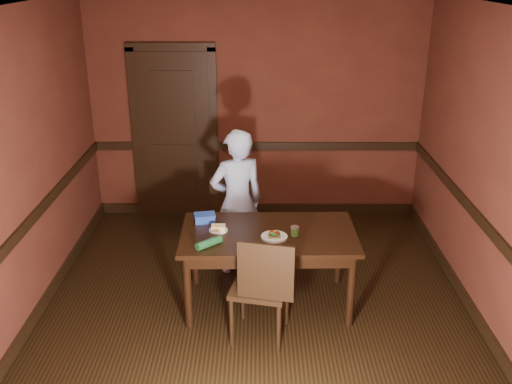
{
  "coord_description": "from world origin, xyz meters",
  "views": [
    {
      "loc": [
        0.02,
        -4.5,
        3.02
      ],
      "look_at": [
        0.0,
        0.35,
        1.05
      ],
      "focal_mm": 40.0,
      "sensor_mm": 36.0,
      "label": 1
    }
  ],
  "objects_px": {
    "chair_far": "(230,219)",
    "sandwich_plate": "(274,236)",
    "person": "(237,202)",
    "cheese_saucer": "(218,229)",
    "dining_table": "(268,268)",
    "food_tub": "(205,218)",
    "sauce_jar": "(295,231)",
    "chair_near": "(260,285)"
  },
  "relations": [
    {
      "from": "dining_table",
      "to": "cheese_saucer",
      "type": "relative_size",
      "value": 9.32
    },
    {
      "from": "person",
      "to": "food_tub",
      "type": "bearing_deg",
      "value": 35.82
    },
    {
      "from": "dining_table",
      "to": "chair_far",
      "type": "relative_size",
      "value": 1.97
    },
    {
      "from": "sauce_jar",
      "to": "chair_near",
      "type": "bearing_deg",
      "value": -125.81
    },
    {
      "from": "food_tub",
      "to": "sandwich_plate",
      "type": "bearing_deg",
      "value": -36.97
    },
    {
      "from": "person",
      "to": "sauce_jar",
      "type": "relative_size",
      "value": 17.31
    },
    {
      "from": "chair_far",
      "to": "food_tub",
      "type": "xyz_separation_m",
      "value": [
        -0.19,
        -0.8,
        0.38
      ]
    },
    {
      "from": "person",
      "to": "chair_near",
      "type": "bearing_deg",
      "value": 80.99
    },
    {
      "from": "food_tub",
      "to": "chair_near",
      "type": "bearing_deg",
      "value": -64.29
    },
    {
      "from": "sandwich_plate",
      "to": "chair_far",
      "type": "bearing_deg",
      "value": 111.86
    },
    {
      "from": "dining_table",
      "to": "chair_far",
      "type": "height_order",
      "value": "chair_far"
    },
    {
      "from": "dining_table",
      "to": "person",
      "type": "distance_m",
      "value": 0.81
    },
    {
      "from": "dining_table",
      "to": "cheese_saucer",
      "type": "xyz_separation_m",
      "value": [
        -0.46,
        0.03,
        0.39
      ]
    },
    {
      "from": "cheese_saucer",
      "to": "dining_table",
      "type": "bearing_deg",
      "value": -3.73
    },
    {
      "from": "chair_far",
      "to": "cheese_saucer",
      "type": "relative_size",
      "value": 4.73
    },
    {
      "from": "dining_table",
      "to": "food_tub",
      "type": "distance_m",
      "value": 0.76
    },
    {
      "from": "chair_far",
      "to": "cheese_saucer",
      "type": "distance_m",
      "value": 1.05
    },
    {
      "from": "sandwich_plate",
      "to": "cheese_saucer",
      "type": "bearing_deg",
      "value": 164.75
    },
    {
      "from": "person",
      "to": "food_tub",
      "type": "xyz_separation_m",
      "value": [
        -0.29,
        -0.43,
        0.02
      ]
    },
    {
      "from": "person",
      "to": "chair_far",
      "type": "bearing_deg",
      "value": -95.79
    },
    {
      "from": "chair_far",
      "to": "sauce_jar",
      "type": "height_order",
      "value": "sauce_jar"
    },
    {
      "from": "chair_far",
      "to": "sandwich_plate",
      "type": "relative_size",
      "value": 3.39
    },
    {
      "from": "chair_far",
      "to": "sauce_jar",
      "type": "bearing_deg",
      "value": -43.1
    },
    {
      "from": "chair_far",
      "to": "sandwich_plate",
      "type": "bearing_deg",
      "value": -51.65
    },
    {
      "from": "cheese_saucer",
      "to": "chair_far",
      "type": "bearing_deg",
      "value": 86.93
    },
    {
      "from": "person",
      "to": "cheese_saucer",
      "type": "bearing_deg",
      "value": 56.01
    },
    {
      "from": "sandwich_plate",
      "to": "food_tub",
      "type": "height_order",
      "value": "food_tub"
    },
    {
      "from": "chair_far",
      "to": "cheese_saucer",
      "type": "height_order",
      "value": "chair_far"
    },
    {
      "from": "person",
      "to": "food_tub",
      "type": "height_order",
      "value": "person"
    },
    {
      "from": "food_tub",
      "to": "person",
      "type": "bearing_deg",
      "value": 45.85
    },
    {
      "from": "chair_near",
      "to": "sandwich_plate",
      "type": "relative_size",
      "value": 4.15
    },
    {
      "from": "dining_table",
      "to": "sandwich_plate",
      "type": "height_order",
      "value": "sandwich_plate"
    },
    {
      "from": "chair_far",
      "to": "chair_near",
      "type": "xyz_separation_m",
      "value": [
        0.32,
        -1.51,
        0.09
      ]
    },
    {
      "from": "person",
      "to": "cheese_saucer",
      "type": "height_order",
      "value": "person"
    },
    {
      "from": "cheese_saucer",
      "to": "food_tub",
      "type": "bearing_deg",
      "value": 126.75
    },
    {
      "from": "sandwich_plate",
      "to": "cheese_saucer",
      "type": "xyz_separation_m",
      "value": [
        -0.51,
        0.14,
        0.0
      ]
    },
    {
      "from": "sauce_jar",
      "to": "cheese_saucer",
      "type": "bearing_deg",
      "value": 172.19
    },
    {
      "from": "chair_near",
      "to": "sandwich_plate",
      "type": "xyz_separation_m",
      "value": [
        0.13,
        0.39,
        0.27
      ]
    },
    {
      "from": "person",
      "to": "cheese_saucer",
      "type": "xyz_separation_m",
      "value": [
        -0.15,
        -0.62,
        0.0
      ]
    },
    {
      "from": "dining_table",
      "to": "sauce_jar",
      "type": "distance_m",
      "value": 0.48
    },
    {
      "from": "chair_near",
      "to": "cheese_saucer",
      "type": "relative_size",
      "value": 5.79
    },
    {
      "from": "dining_table",
      "to": "person",
      "type": "relative_size",
      "value": 1.04
    }
  ]
}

